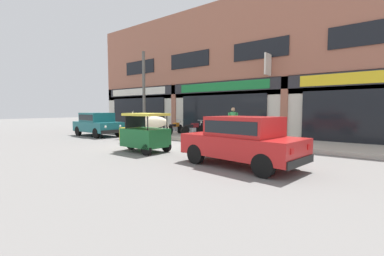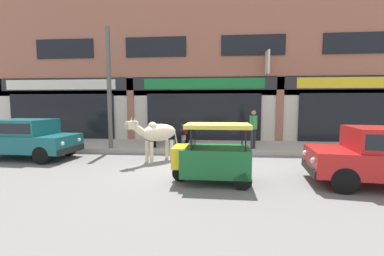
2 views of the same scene
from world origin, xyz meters
The scene contains 10 objects.
ground_plane centered at (0.00, 0.00, 0.00)m, with size 90.00×90.00×0.00m, color slate.
sidewalk centered at (0.00, 3.75, 0.08)m, with size 19.00×3.09×0.16m, color #B7AFA3.
shop_building centered at (0.00, 5.55, 3.88)m, with size 23.00×1.40×8.20m.
cow centered at (-1.42, 0.86, 1.01)m, with size 1.62×1.73×1.61m.
car_0 centered at (-6.33, 0.87, 0.81)m, with size 3.70×1.84×1.46m.
auto_rickshaw centered at (0.55, -1.43, 0.66)m, with size 2.00×1.19×1.52m.
motorcycle_0 centered at (-2.11, 3.44, 0.55)m, with size 0.64×1.79×0.88m.
motorcycle_1 centered at (-0.85, 3.60, 0.55)m, with size 0.63×1.80×0.88m.
pedestrian centered at (2.19, 2.81, 1.15)m, with size 0.35×0.40×1.60m.
utility_pole centered at (-3.80, 2.50, 2.67)m, with size 0.18×0.18×5.01m, color #595651.
Camera 2 is at (0.61, -7.93, 2.02)m, focal length 24.00 mm.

